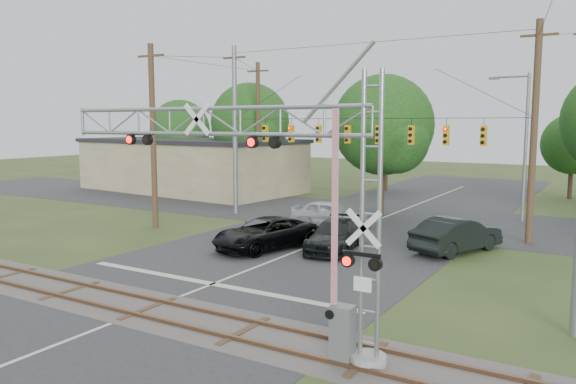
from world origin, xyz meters
The scene contains 14 objects.
ground centered at (0.00, 0.00, 0.00)m, with size 160.00×160.00×0.00m, color #34431F.
road_main centered at (0.00, 10.00, 0.01)m, with size 14.00×90.00×0.02m, color #272629.
road_cross centered at (0.00, 24.00, 0.01)m, with size 90.00×12.00×0.02m, color #272629.
railroad_track centered at (0.00, 2.00, 0.03)m, with size 90.00×3.20×0.17m.
crossing_gantry centered at (4.87, 1.64, 4.71)m, with size 11.24×0.97×7.63m.
traffic_signal_span centered at (0.85, 20.00, 5.73)m, with size 19.34×0.36×11.50m.
pickup_black centered at (-1.68, 11.84, 0.79)m, with size 2.61×5.66×1.57m, color black.
car_dark centered at (1.46, 13.37, 0.75)m, with size 2.11×5.18×1.50m, color black.
sedan_silver centered at (-1.64, 18.91, 0.81)m, with size 1.91×4.75×1.62m, color #B3B5BB.
suv_dark centered at (6.74, 16.11, 0.86)m, with size 1.83×5.23×1.72m, color black.
commercial_building centered at (-21.27, 28.96, 2.43)m, with size 21.56×12.42×4.84m.
streetlight centered at (7.99, 26.74, 5.26)m, with size 2.51×0.26×9.41m.
utility_poles centered at (3.25, 22.10, 6.17)m, with size 26.73×29.11×14.17m.
treeline centered at (-0.42, 31.26, 5.91)m, with size 55.75×22.09×9.97m.
Camera 1 is at (13.55, -11.33, 6.31)m, focal length 35.00 mm.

